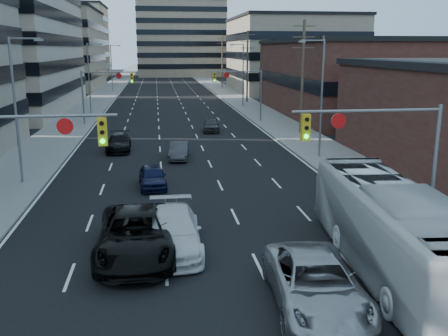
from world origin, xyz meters
TOP-DOWN VIEW (x-y plane):
  - road_surface at (0.00, 130.00)m, footprint 18.00×300.00m
  - sidewalk_left at (-11.50, 130.00)m, footprint 5.00×300.00m
  - sidewalk_right at (11.50, 130.00)m, footprint 5.00×300.00m
  - office_left_far at (-24.00, 100.00)m, footprint 20.00×30.00m
  - storefront_right_mid at (24.00, 50.00)m, footprint 20.00×30.00m
  - office_right_far at (25.00, 88.00)m, footprint 22.00×28.00m
  - bg_block_left at (-28.00, 140.00)m, footprint 24.00×24.00m
  - bg_block_right at (32.00, 130.00)m, footprint 22.00×22.00m
  - signal_near_left at (-7.45, 8.00)m, footprint 6.59×0.33m
  - signal_near_right at (7.45, 8.00)m, footprint 6.59×0.33m
  - signal_far_left at (-7.68, 45.00)m, footprint 6.09×0.33m
  - signal_far_right at (7.68, 45.00)m, footprint 6.09×0.33m
  - utility_pole_block at (12.20, 36.00)m, footprint 2.20×0.28m
  - utility_pole_midblock at (12.20, 66.00)m, footprint 2.20×0.28m
  - utility_pole_distant at (12.20, 96.00)m, footprint 2.20×0.28m
  - streetlight_left_near at (-10.34, 20.00)m, footprint 2.03×0.22m
  - streetlight_left_mid at (-10.34, 55.00)m, footprint 2.03×0.22m
  - streetlight_left_far at (-10.34, 90.00)m, footprint 2.03×0.22m
  - streetlight_right_near at (10.34, 25.00)m, footprint 2.03×0.22m
  - streetlight_right_far at (10.34, 60.00)m, footprint 2.03×0.22m
  - black_pickup at (-2.98, 7.68)m, footprint 3.11×6.69m
  - white_van at (-1.45, 8.15)m, footprint 2.32×5.70m
  - silver_suv at (3.00, 2.68)m, footprint 3.20×6.25m
  - transit_bus at (6.62, 4.77)m, footprint 3.84×12.55m
  - sedan_blue at (-2.36, 18.18)m, footprint 1.84×4.03m
  - sedan_grey_center at (-0.37, 26.03)m, footprint 1.76×4.08m
  - sedan_black_far at (-5.20, 29.85)m, footprint 2.07×4.88m
  - sedan_grey_right at (3.52, 38.82)m, footprint 2.01×4.21m

SIDE VIEW (x-z plane):
  - road_surface at x=0.00m, z-range 0.00..0.02m
  - sidewalk_left at x=-11.50m, z-range 0.00..0.15m
  - sidewalk_right at x=11.50m, z-range 0.00..0.15m
  - sedan_grey_center at x=-0.37m, z-range 0.00..1.31m
  - sedan_blue at x=-2.36m, z-range 0.00..1.34m
  - sedan_grey_right at x=3.52m, z-range 0.00..1.39m
  - sedan_black_far at x=-5.20m, z-range 0.00..1.41m
  - white_van at x=-1.45m, z-range 0.00..1.65m
  - silver_suv at x=3.00m, z-range 0.00..1.69m
  - black_pickup at x=-2.98m, z-range 0.00..1.85m
  - transit_bus at x=6.62m, z-range 0.00..3.44m
  - signal_far_left at x=-7.68m, z-range 1.30..7.30m
  - signal_far_right at x=7.68m, z-range 1.30..7.30m
  - signal_near_left at x=-7.45m, z-range 1.33..7.33m
  - signal_near_right at x=7.45m, z-range 1.33..7.33m
  - storefront_right_mid at x=24.00m, z-range 0.00..9.00m
  - streetlight_left_near at x=-10.34m, z-range 0.55..9.55m
  - streetlight_left_mid at x=-10.34m, z-range 0.55..9.55m
  - streetlight_left_far at x=-10.34m, z-range 0.55..9.55m
  - streetlight_right_near at x=10.34m, z-range 0.55..9.55m
  - streetlight_right_far at x=10.34m, z-range 0.55..9.55m
  - utility_pole_block at x=12.20m, z-range 0.28..11.28m
  - utility_pole_midblock at x=12.20m, z-range 0.28..11.28m
  - utility_pole_distant at x=12.20m, z-range 0.28..11.28m
  - bg_block_right at x=32.00m, z-range 0.00..12.00m
  - office_right_far at x=25.00m, z-range 0.00..14.00m
  - office_left_far at x=-24.00m, z-range 0.00..16.00m
  - bg_block_left at x=-28.00m, z-range 0.00..20.00m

